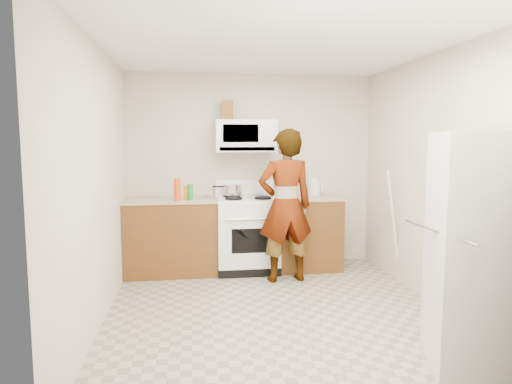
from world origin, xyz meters
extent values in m
plane|color=gray|center=(0.00, 0.00, 0.00)|extent=(3.60, 3.60, 0.00)
cube|color=beige|center=(0.00, 1.79, 1.25)|extent=(3.20, 0.02, 2.50)
cube|color=beige|center=(1.59, 0.00, 1.25)|extent=(0.02, 3.60, 2.50)
cube|color=brown|center=(-1.04, 1.49, 0.45)|extent=(1.12, 0.62, 0.90)
cube|color=#9A8F68|center=(-1.04, 1.49, 0.92)|extent=(1.14, 0.64, 0.03)
cube|color=brown|center=(0.68, 1.49, 0.45)|extent=(0.80, 0.62, 0.90)
cube|color=#9A8F68|center=(0.68, 1.49, 0.92)|extent=(0.82, 0.64, 0.03)
cube|color=white|center=(-0.10, 1.48, 0.45)|extent=(0.76, 0.65, 0.90)
cube|color=white|center=(-0.10, 1.48, 0.92)|extent=(0.76, 0.62, 0.03)
cube|color=white|center=(-0.10, 1.76, 1.03)|extent=(0.76, 0.08, 0.20)
cube|color=white|center=(-0.10, 1.61, 1.70)|extent=(0.76, 0.38, 0.40)
imported|color=tan|center=(0.29, 0.99, 0.89)|extent=(0.69, 0.49, 1.78)
cube|color=silver|center=(1.25, -1.27, 0.85)|extent=(0.88, 0.88, 1.70)
cylinder|color=white|center=(0.81, 1.61, 1.03)|extent=(0.18, 0.18, 0.19)
cube|color=brown|center=(-0.32, 1.66, 2.02)|extent=(0.16, 0.16, 0.24)
cylinder|color=silver|center=(-0.27, 1.62, 1.02)|extent=(0.28, 0.28, 0.13)
cube|color=white|center=(0.04, 1.43, 0.96)|extent=(0.29, 0.25, 0.05)
cylinder|color=#DC3F10|center=(-0.95, 1.27, 1.07)|extent=(0.08, 0.08, 0.26)
cylinder|color=orange|center=(-0.85, 1.35, 1.02)|extent=(0.06, 0.06, 0.17)
cylinder|color=#18842C|center=(-0.80, 1.28, 1.03)|extent=(0.07, 0.07, 0.19)
cylinder|color=silver|center=(-0.59, 1.45, 0.94)|extent=(0.27, 0.27, 0.01)
cylinder|color=silver|center=(1.54, 0.78, 0.66)|extent=(0.28, 0.13, 1.31)
camera|label=1|loc=(-0.79, -4.15, 1.64)|focal=32.00mm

